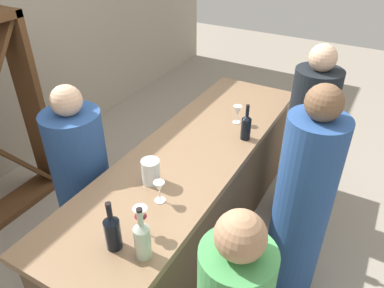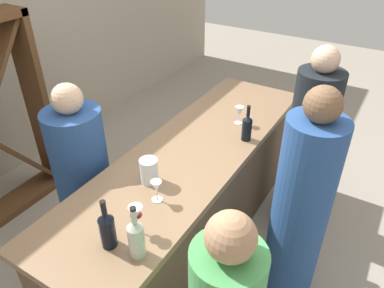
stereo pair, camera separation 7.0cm
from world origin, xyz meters
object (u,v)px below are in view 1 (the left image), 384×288
Objects in this scene: water_pitcher at (151,171)px; person_left_guest at (301,207)px; person_center_guest at (305,147)px; wine_bottle_leftmost_near_black at (112,231)px; wine_glass_near_center at (237,111)px; wine_glass_near_right at (159,188)px; wine_bottle_center_near_black at (246,126)px; person_server_behind at (84,186)px; wine_glass_near_left at (141,216)px; wine_bottle_second_left_clear_pale at (142,239)px.

water_pitcher is 0.10× the size of person_left_guest.
person_left_guest is at bearing 114.44° from person_center_guest.
wine_bottle_leftmost_near_black is 1.47m from wine_glass_near_center.
person_center_guest is (1.28, -0.54, -0.29)m from wine_glass_near_right.
wine_bottle_center_near_black is at bearing -8.04° from wine_bottle_leftmost_near_black.
wine_glass_near_right is 0.84m from person_server_behind.
water_pitcher reaches higher than wine_glass_near_right.
wine_glass_near_left is 0.11× the size of person_center_guest.
wine_bottle_center_near_black is 0.69m from person_left_guest.
wine_glass_near_center is at bearing -1.12° from wine_glass_near_right.
wine_glass_near_center is at bearing 1.44° from wine_glass_near_left.
wine_glass_near_center is (0.19, 0.15, -0.00)m from wine_bottle_center_near_black.
wine_glass_near_center is at bearing 43.62° from person_server_behind.
person_left_guest reaches higher than wine_bottle_second_left_clear_pale.
person_center_guest is (1.16, -0.69, -0.27)m from water_pitcher.
wine_bottle_second_left_clear_pale is 1.92× the size of water_pitcher.
wine_bottle_second_left_clear_pale reaches higher than water_pitcher.
wine_bottle_center_near_black is 1.26m from person_server_behind.
wine_glass_near_left is at bearing -31.73° from person_server_behind.
wine_glass_near_center is at bearing 33.08° from person_center_guest.
wine_bottle_second_left_clear_pale is 2.14× the size of wine_glass_near_center.
person_left_guest is (0.44, -0.85, -0.27)m from water_pitcher.
wine_bottle_second_left_clear_pale reaches higher than wine_glass_near_center.
wine_glass_near_right is at bearing 78.29° from person_center_guest.
wine_glass_near_center is 0.09× the size of person_center_guest.
person_server_behind is at bearing 53.66° from person_center_guest.
water_pitcher is 1.37m from person_center_guest.
wine_bottle_second_left_clear_pale is (0.03, -0.16, 0.01)m from wine_bottle_leftmost_near_black.
water_pitcher is 0.11× the size of person_server_behind.
wine_glass_near_right is at bearing 12.08° from wine_glass_near_left.
wine_bottle_second_left_clear_pale is 0.21× the size of person_server_behind.
person_server_behind is at bearing 55.79° from wine_bottle_leftmost_near_black.
wine_bottle_second_left_clear_pale is 1.45m from wine_glass_near_center.
wine_glass_near_center is 1.07m from wine_glass_near_right.
person_center_guest is at bearing -68.24° from wine_glass_near_center.
water_pitcher is 0.70m from person_server_behind.
wine_glass_near_right is 0.19m from water_pitcher.
wine_bottle_second_left_clear_pale is at bearing 88.01° from person_center_guest.
wine_glass_near_left reaches higher than water_pitcher.
wine_bottle_center_near_black is 1.92× the size of wine_glass_near_center.
water_pitcher is (0.12, 0.14, -0.02)m from wine_glass_near_right.
person_center_guest is at bearing -13.31° from wine_bottle_second_left_clear_pale.
person_server_behind is at bearing 91.72° from water_pitcher.
wine_bottle_center_near_black is at bearing 58.37° from person_center_guest.
wine_glass_near_left is 1.32m from wine_glass_near_center.
wine_glass_near_right is 0.95m from person_left_guest.
person_left_guest reaches higher than wine_bottle_center_near_black.
wine_glass_near_left is (0.12, 0.10, -0.00)m from wine_bottle_second_left_clear_pale.
person_center_guest is at bearing -18.21° from wine_bottle_leftmost_near_black.
person_server_behind is at bearing 130.21° from wine_bottle_center_near_black.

